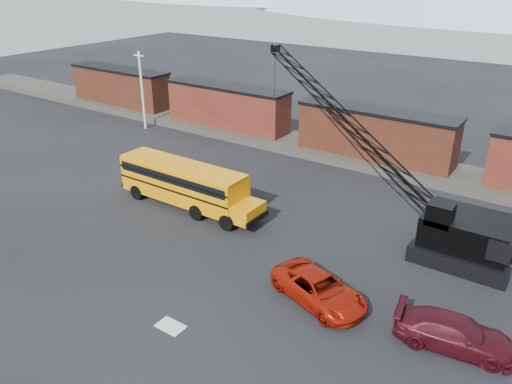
# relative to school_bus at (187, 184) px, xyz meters

# --- Properties ---
(ground) EXTENTS (160.00, 160.00, 0.00)m
(ground) POSITION_rel_school_bus_xyz_m (7.60, -6.34, -1.79)
(ground) COLOR black
(ground) RESTS_ON ground
(gravel_berm) EXTENTS (120.00, 5.00, 0.70)m
(gravel_berm) POSITION_rel_school_bus_xyz_m (7.60, 15.66, -1.44)
(gravel_berm) COLOR #4D483F
(gravel_berm) RESTS_ON ground
(boxcar_west_far) EXTENTS (13.70, 3.10, 4.17)m
(boxcar_west_far) POSITION_rel_school_bus_xyz_m (-24.40, 15.66, 0.97)
(boxcar_west_far) COLOR #4C2215
(boxcar_west_far) RESTS_ON gravel_berm
(boxcar_west_near) EXTENTS (13.70, 3.10, 4.17)m
(boxcar_west_near) POSITION_rel_school_bus_xyz_m (-8.40, 15.66, 0.97)
(boxcar_west_near) COLOR #471E14
(boxcar_west_near) RESTS_ON gravel_berm
(boxcar_mid) EXTENTS (13.70, 3.10, 4.17)m
(boxcar_mid) POSITION_rel_school_bus_xyz_m (7.60, 15.66, 0.97)
(boxcar_mid) COLOR #4C2215
(boxcar_mid) RESTS_ON gravel_berm
(utility_pole) EXTENTS (1.40, 0.24, 8.00)m
(utility_pole) POSITION_rel_school_bus_xyz_m (-16.40, 11.66, 2.36)
(utility_pole) COLOR silver
(utility_pole) RESTS_ON ground
(snow_patch) EXTENTS (1.40, 0.90, 0.02)m
(snow_patch) POSITION_rel_school_bus_xyz_m (8.10, -10.34, -1.78)
(snow_patch) COLOR silver
(snow_patch) RESTS_ON ground
(school_bus) EXTENTS (11.65, 2.65, 3.19)m
(school_bus) POSITION_rel_school_bus_xyz_m (0.00, 0.00, 0.00)
(school_bus) COLOR orange
(school_bus) RESTS_ON ground
(red_pickup) EXTENTS (6.01, 4.15, 1.53)m
(red_pickup) POSITION_rel_school_bus_xyz_m (13.03, -4.49, -1.03)
(red_pickup) COLOR #9B1507
(red_pickup) RESTS_ON ground
(maroon_suv) EXTENTS (5.61, 2.98, 1.55)m
(maroon_suv) POSITION_rel_school_bus_xyz_m (19.68, -4.02, -1.02)
(maroon_suv) COLOR #3E0B14
(maroon_suv) RESTS_ON ground
(crawler_crane) EXTENTS (23.34, 13.13, 9.67)m
(crawler_crane) POSITION_rel_school_bus_xyz_m (7.33, 9.22, 3.96)
(crawler_crane) COLOR black
(crawler_crane) RESTS_ON ground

